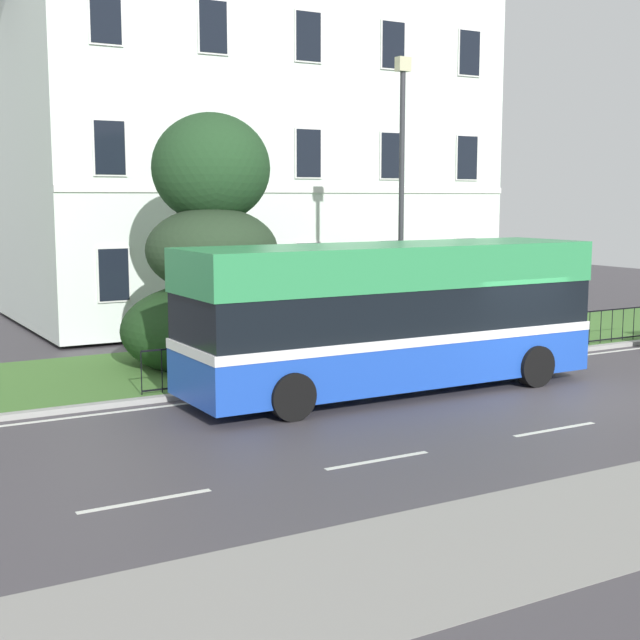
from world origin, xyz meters
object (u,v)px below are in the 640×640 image
(evergreen_tree, at_px, (211,270))
(litter_bin, at_px, (539,327))
(single_decker_bus, at_px, (392,315))
(street_lamp_post, at_px, (401,191))
(georgian_townhouse, at_px, (243,123))

(evergreen_tree, height_order, litter_bin, evergreen_tree)
(single_decker_bus, distance_m, street_lamp_post, 4.70)
(litter_bin, bearing_deg, evergreen_tree, 167.53)
(georgian_townhouse, relative_size, single_decker_bus, 1.70)
(georgian_townhouse, height_order, single_decker_bus, georgian_townhouse)
(evergreen_tree, height_order, street_lamp_post, street_lamp_post)
(georgian_townhouse, relative_size, street_lamp_post, 2.12)
(street_lamp_post, distance_m, litter_bin, 6.07)
(street_lamp_post, bearing_deg, georgian_townhouse, 86.93)
(georgian_townhouse, distance_m, litter_bin, 13.53)
(georgian_townhouse, height_order, street_lamp_post, georgian_townhouse)
(evergreen_tree, bearing_deg, single_decker_bus, -63.64)
(georgian_townhouse, bearing_deg, evergreen_tree, -119.85)
(georgian_townhouse, bearing_deg, street_lamp_post, -93.07)
(single_decker_bus, height_order, litter_bin, single_decker_bus)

